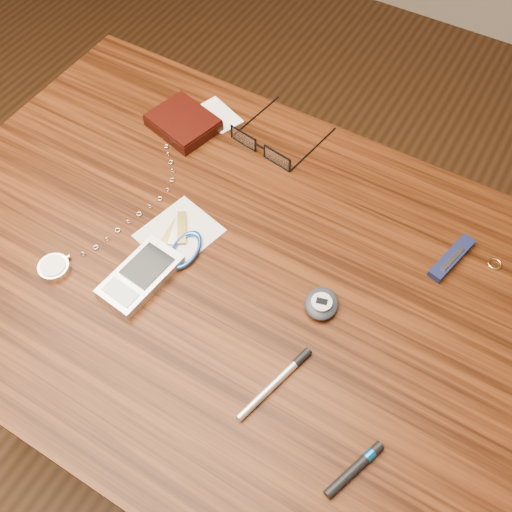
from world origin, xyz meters
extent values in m
plane|color=#472814|center=(0.00, 0.00, 0.00)|extent=(3.80, 3.80, 0.00)
cube|color=#3C1909|center=(0.00, 0.00, 0.73)|extent=(1.00, 0.70, 0.03)
cylinder|color=#4C2814|center=(-0.45, 0.30, 0.36)|extent=(0.05, 0.05, 0.71)
cylinder|color=#4C2814|center=(0.45, 0.30, 0.36)|extent=(0.05, 0.05, 0.71)
cube|color=black|center=(-0.21, 0.21, 0.76)|extent=(0.13, 0.12, 0.02)
cube|color=black|center=(-0.21, 0.21, 0.77)|extent=(0.13, 0.11, 0.00)
cube|color=white|center=(-0.18, 0.27, 0.75)|extent=(0.10, 0.08, 0.00)
cube|color=black|center=(-0.10, 0.23, 0.76)|extent=(0.06, 0.01, 0.03)
cube|color=silver|center=(-0.10, 0.23, 0.76)|extent=(0.05, 0.01, 0.02)
cylinder|color=black|center=(-0.12, 0.30, 0.75)|extent=(0.02, 0.13, 0.00)
cube|color=black|center=(-0.03, 0.22, 0.76)|extent=(0.06, 0.01, 0.03)
cube|color=silver|center=(-0.03, 0.22, 0.76)|extent=(0.05, 0.01, 0.02)
cylinder|color=black|center=(0.01, 0.28, 0.75)|extent=(0.02, 0.13, 0.00)
cube|color=black|center=(-0.06, 0.22, 0.77)|extent=(0.02, 0.01, 0.00)
torus|color=#DBBD60|center=(0.35, 0.21, 0.75)|extent=(0.02, 0.02, 0.00)
cylinder|color=white|center=(-0.21, -0.14, 0.76)|extent=(0.05, 0.05, 0.01)
cylinder|color=silver|center=(-0.21, -0.14, 0.76)|extent=(0.04, 0.04, 0.00)
cylinder|color=white|center=(-0.20, -0.11, 0.76)|extent=(0.01, 0.01, 0.01)
torus|color=white|center=(-0.19, -0.10, 0.75)|extent=(0.01, 0.01, 0.01)
torus|color=white|center=(-0.18, -0.08, 0.75)|extent=(0.01, 0.01, 0.00)
torus|color=white|center=(-0.18, -0.06, 0.75)|extent=(0.01, 0.01, 0.01)
torus|color=white|center=(-0.17, -0.03, 0.75)|extent=(0.01, 0.01, 0.00)
torus|color=white|center=(-0.17, -0.01, 0.75)|extent=(0.01, 0.01, 0.01)
torus|color=white|center=(-0.16, 0.01, 0.75)|extent=(0.01, 0.01, 0.00)
torus|color=white|center=(-0.16, 0.03, 0.75)|extent=(0.01, 0.00, 0.01)
torus|color=white|center=(-0.15, 0.05, 0.75)|extent=(0.01, 0.01, 0.00)
torus|color=white|center=(-0.15, 0.07, 0.75)|extent=(0.01, 0.00, 0.01)
torus|color=white|center=(-0.16, 0.09, 0.75)|extent=(0.01, 0.01, 0.00)
torus|color=white|center=(-0.17, 0.11, 0.75)|extent=(0.01, 0.01, 0.01)
torus|color=white|center=(-0.18, 0.13, 0.75)|extent=(0.01, 0.01, 0.00)
torus|color=white|center=(-0.20, 0.14, 0.75)|extent=(0.01, 0.01, 0.01)
torus|color=white|center=(-0.21, 0.15, 0.75)|extent=(0.01, 0.01, 0.00)
torus|color=white|center=(-0.23, 0.17, 0.75)|extent=(0.01, 0.01, 0.01)
cube|color=#B5B4B9|center=(-0.09, -0.09, 0.76)|extent=(0.08, 0.13, 0.02)
cube|color=black|center=(-0.09, -0.07, 0.77)|extent=(0.06, 0.07, 0.00)
cube|color=#ABAFB3|center=(-0.09, -0.12, 0.77)|extent=(0.05, 0.03, 0.00)
ellipsoid|color=black|center=(0.16, 0.01, 0.76)|extent=(0.06, 0.07, 0.02)
cylinder|color=#A5A8AD|center=(0.16, 0.01, 0.77)|extent=(0.03, 0.03, 0.00)
cube|color=black|center=(0.16, 0.01, 0.77)|extent=(0.02, 0.01, 0.00)
cube|color=silver|center=(-0.09, 0.01, 0.75)|extent=(0.12, 0.13, 0.00)
torus|color=#2754B1|center=(-0.06, -0.01, 0.76)|extent=(0.07, 0.07, 0.01)
cube|color=olive|center=(-0.10, 0.01, 0.75)|extent=(0.02, 0.06, 0.00)
cube|color=silver|center=(-0.09, 0.01, 0.75)|extent=(0.03, 0.06, 0.00)
cube|color=olive|center=(-0.09, 0.02, 0.76)|extent=(0.05, 0.06, 0.00)
cube|color=black|center=(0.29, 0.18, 0.76)|extent=(0.04, 0.10, 0.01)
cube|color=#B9B9BD|center=(0.30, 0.17, 0.76)|extent=(0.02, 0.05, 0.00)
cylinder|color=silver|center=(0.16, -0.13, 0.76)|extent=(0.04, 0.13, 0.01)
cylinder|color=black|center=(0.18, -0.08, 0.76)|extent=(0.02, 0.03, 0.01)
cylinder|color=black|center=(0.30, -0.17, 0.76)|extent=(0.04, 0.09, 0.01)
cylinder|color=#0E5CAA|center=(0.31, -0.15, 0.76)|extent=(0.02, 0.02, 0.01)
camera|label=1|loc=(0.28, -0.37, 1.47)|focal=40.00mm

